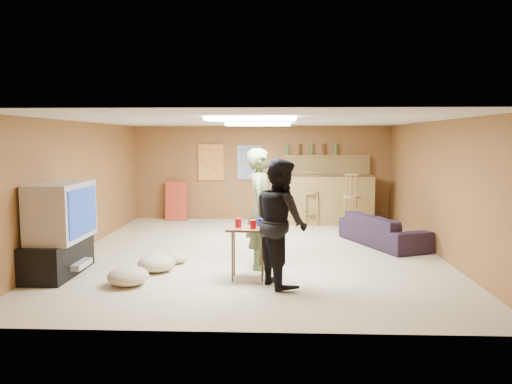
{
  "coord_description": "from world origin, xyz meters",
  "views": [
    {
      "loc": [
        0.34,
        -8.25,
        1.91
      ],
      "look_at": [
        0.0,
        0.2,
        1.0
      ],
      "focal_mm": 35.0,
      "sensor_mm": 36.0,
      "label": 1
    }
  ],
  "objects_px": {
    "sofa": "(383,230)",
    "tray_table": "(248,253)",
    "tv_body": "(61,211)",
    "person_black": "(281,222)",
    "bar_counter": "(327,199)",
    "person_olive": "(261,209)"
  },
  "relations": [
    {
      "from": "bar_counter",
      "to": "person_black",
      "type": "relative_size",
      "value": 1.2
    },
    {
      "from": "person_olive",
      "to": "tray_table",
      "type": "distance_m",
      "value": 0.82
    },
    {
      "from": "tray_table",
      "to": "bar_counter",
      "type": "bearing_deg",
      "value": 71.37
    },
    {
      "from": "tv_body",
      "to": "person_olive",
      "type": "height_order",
      "value": "person_olive"
    },
    {
      "from": "person_black",
      "to": "bar_counter",
      "type": "bearing_deg",
      "value": -37.16
    },
    {
      "from": "bar_counter",
      "to": "tv_body",
      "type": "bearing_deg",
      "value": -133.0
    },
    {
      "from": "person_black",
      "to": "person_olive",
      "type": "bearing_deg",
      "value": -5.92
    },
    {
      "from": "tray_table",
      "to": "person_black",
      "type": "bearing_deg",
      "value": -29.27
    },
    {
      "from": "tv_body",
      "to": "bar_counter",
      "type": "bearing_deg",
      "value": 47.0
    },
    {
      "from": "tv_body",
      "to": "bar_counter",
      "type": "distance_m",
      "value": 6.09
    },
    {
      "from": "sofa",
      "to": "tray_table",
      "type": "relative_size",
      "value": 2.64
    },
    {
      "from": "bar_counter",
      "to": "sofa",
      "type": "height_order",
      "value": "bar_counter"
    },
    {
      "from": "tv_body",
      "to": "person_black",
      "type": "height_order",
      "value": "person_black"
    },
    {
      "from": "bar_counter",
      "to": "tray_table",
      "type": "xyz_separation_m",
      "value": [
        -1.54,
        -4.56,
        -0.2
      ]
    },
    {
      "from": "person_olive",
      "to": "person_black",
      "type": "xyz_separation_m",
      "value": [
        0.28,
        -0.85,
        -0.05
      ]
    },
    {
      "from": "sofa",
      "to": "tray_table",
      "type": "height_order",
      "value": "tray_table"
    },
    {
      "from": "bar_counter",
      "to": "sofa",
      "type": "relative_size",
      "value": 1.07
    },
    {
      "from": "sofa",
      "to": "person_black",
      "type": "bearing_deg",
      "value": 120.62
    },
    {
      "from": "bar_counter",
      "to": "person_olive",
      "type": "bearing_deg",
      "value": -109.19
    },
    {
      "from": "tv_body",
      "to": "person_black",
      "type": "xyz_separation_m",
      "value": [
        3.06,
        -0.36,
        -0.07
      ]
    },
    {
      "from": "person_black",
      "to": "tray_table",
      "type": "relative_size",
      "value": 2.35
    },
    {
      "from": "tv_body",
      "to": "bar_counter",
      "type": "relative_size",
      "value": 0.55
    }
  ]
}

